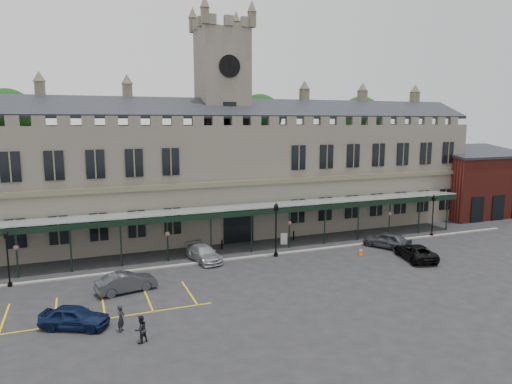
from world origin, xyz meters
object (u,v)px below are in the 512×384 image
object	(u,v)px
car_right_a	(387,240)
person_b	(141,329)
lamp_post_mid	(276,225)
traffic_cone	(361,251)
lamp_post_right	(433,212)
person_a	(121,318)
car_left_b	(126,282)
lamp_post_left	(7,253)
car_van	(415,252)
car_taxi	(204,253)
car_left_a	(74,317)
station_building	(223,175)
clock_tower	(223,115)
sign_board	(284,239)

from	to	relation	value
car_right_a	person_b	bearing A→B (deg)	-5.23
lamp_post_mid	traffic_cone	world-z (taller)	lamp_post_mid
lamp_post_right	person_a	bearing A→B (deg)	-161.69
traffic_cone	person_a	size ratio (longest dim) A/B	0.41
traffic_cone	car_left_b	size ratio (longest dim) A/B	0.15
lamp_post_right	car_right_a	distance (m)	7.86
lamp_post_left	person_a	xyz separation A→B (m)	(7.19, -10.89, -1.82)
traffic_cone	person_a	bearing A→B (deg)	-160.15
car_van	person_b	size ratio (longest dim) A/B	3.12
lamp_post_mid	car_taxi	size ratio (longest dim) A/B	1.06
traffic_cone	car_taxi	world-z (taller)	car_taxi
car_left_a	car_taxi	size ratio (longest dim) A/B	0.86
person_b	lamp_post_right	bearing A→B (deg)	171.27
station_building	car_taxi	world-z (taller)	station_building
clock_tower	traffic_cone	world-z (taller)	clock_tower
car_right_a	lamp_post_left	bearing A→B (deg)	-31.77
car_left_b	car_left_a	bearing A→B (deg)	132.76
sign_board	person_a	bearing A→B (deg)	-122.18
lamp_post_mid	car_left_a	bearing A→B (deg)	-152.32
lamp_post_left	lamp_post_mid	distance (m)	21.99
car_left_b	car_van	world-z (taller)	car_left_b
clock_tower	car_left_b	distance (m)	23.02
clock_tower	traffic_cone	size ratio (longest dim) A/B	36.99
lamp_post_right	car_left_a	world-z (taller)	lamp_post_right
traffic_cone	car_van	distance (m)	4.83
sign_board	car_left_a	distance (m)	23.52
clock_tower	car_van	size ratio (longest dim) A/B	4.94
sign_board	car_taxi	bearing A→B (deg)	-146.35
traffic_cone	car_left_a	distance (m)	25.86
lamp_post_mid	car_van	distance (m)	12.87
clock_tower	car_left_a	size ratio (longest dim) A/B	6.00
traffic_cone	sign_board	distance (m)	7.93
traffic_cone	person_b	distance (m)	23.71
lamp_post_left	traffic_cone	bearing A→B (deg)	-5.40
lamp_post_mid	person_b	xyz separation A→B (m)	(-13.90, -12.49, -2.20)
station_building	lamp_post_right	world-z (taller)	station_building
sign_board	person_a	world-z (taller)	person_a
sign_board	car_van	distance (m)	12.68
lamp_post_mid	sign_board	distance (m)	4.92
lamp_post_left	lamp_post_right	world-z (taller)	lamp_post_right
car_left_a	person_b	xyz separation A→B (m)	(3.49, -3.37, 0.10)
sign_board	person_a	xyz separation A→B (m)	(-17.26, -14.11, 0.25)
car_left_b	car_van	bearing A→B (deg)	-105.30
car_van	lamp_post_left	bearing A→B (deg)	4.02
car_left_a	car_left_b	xyz separation A→B (m)	(3.55, 5.04, 0.02)
sign_board	car_van	size ratio (longest dim) A/B	0.23
lamp_post_right	traffic_cone	distance (m)	11.82
car_right_a	car_left_a	bearing A→B (deg)	-13.88
sign_board	traffic_cone	bearing A→B (deg)	-30.91
car_taxi	car_right_a	size ratio (longest dim) A/B	1.02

